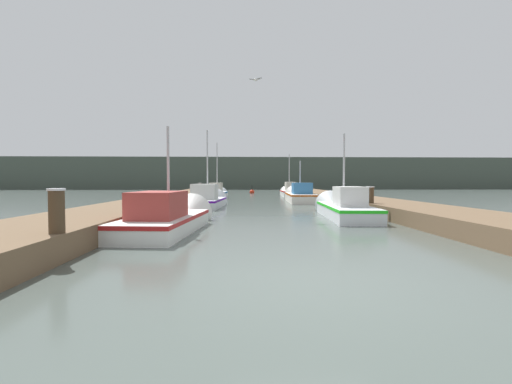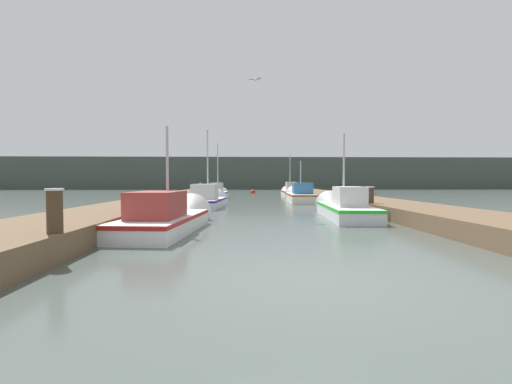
# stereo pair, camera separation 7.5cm
# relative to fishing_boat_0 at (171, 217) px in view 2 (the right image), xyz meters

# --- Properties ---
(ground_plane) EXTENTS (200.00, 200.00, 0.00)m
(ground_plane) POSITION_rel_fishing_boat_0_xyz_m (3.21, -5.56, -0.38)
(ground_plane) COLOR #47514C
(dock_left) EXTENTS (2.82, 40.00, 0.53)m
(dock_left) POSITION_rel_fishing_boat_0_xyz_m (-2.48, 10.44, -0.11)
(dock_left) COLOR brown
(dock_left) RESTS_ON ground_plane
(dock_right) EXTENTS (2.82, 40.00, 0.53)m
(dock_right) POSITION_rel_fishing_boat_0_xyz_m (8.90, 10.44, -0.11)
(dock_right) COLOR brown
(dock_right) RESTS_ON ground_plane
(distant_shore_ridge) EXTENTS (120.00, 16.00, 5.37)m
(distant_shore_ridge) POSITION_rel_fishing_boat_0_xyz_m (3.21, 53.96, 2.30)
(distant_shore_ridge) COLOR #424C42
(distant_shore_ridge) RESTS_ON ground_plane
(fishing_boat_0) EXTENTS (2.12, 5.55, 3.62)m
(fishing_boat_0) POSITION_rel_fishing_boat_0_xyz_m (0.00, 0.00, 0.00)
(fishing_boat_0) COLOR silver
(fishing_boat_0) RESTS_ON ground_plane
(fishing_boat_1) EXTENTS (1.95, 6.18, 3.88)m
(fishing_boat_1) POSITION_rel_fishing_boat_0_xyz_m (6.34, 3.63, -0.00)
(fishing_boat_1) COLOR silver
(fishing_boat_1) RESTS_ON ground_plane
(fishing_boat_2) EXTENTS (1.97, 5.05, 4.81)m
(fishing_boat_2) POSITION_rel_fishing_boat_0_xyz_m (0.22, 8.89, 0.02)
(fishing_boat_2) COLOR silver
(fishing_boat_2) RESTS_ON ground_plane
(fishing_boat_3) EXTENTS (1.92, 6.06, 3.37)m
(fishing_boat_3) POSITION_rel_fishing_boat_0_xyz_m (6.17, 13.53, 0.03)
(fishing_boat_3) COLOR silver
(fishing_boat_3) RESTS_ON ground_plane
(fishing_boat_4) EXTENTS (1.58, 4.68, 4.91)m
(fishing_boat_4) POSITION_rel_fishing_boat_0_xyz_m (0.09, 17.58, 0.04)
(fishing_boat_4) COLOR silver
(fishing_boat_4) RESTS_ON ground_plane
(fishing_boat_5) EXTENTS (1.55, 5.17, 4.35)m
(fishing_boat_5) POSITION_rel_fishing_boat_0_xyz_m (6.55, 21.81, 0.04)
(fishing_boat_5) COLOR silver
(fishing_boat_5) RESTS_ON ground_plane
(mooring_piling_0) EXTENTS (0.35, 0.35, 1.25)m
(mooring_piling_0) POSITION_rel_fishing_boat_0_xyz_m (7.59, 3.77, 0.25)
(mooring_piling_0) COLOR #473523
(mooring_piling_0) RESTS_ON ground_plane
(mooring_piling_1) EXTENTS (0.32, 0.32, 1.36)m
(mooring_piling_1) POSITION_rel_fishing_boat_0_xyz_m (-1.25, -4.13, 0.31)
(mooring_piling_1) COLOR #473523
(mooring_piling_1) RESTS_ON ground_plane
(mooring_piling_2) EXTENTS (0.24, 0.24, 1.29)m
(mooring_piling_2) POSITION_rel_fishing_boat_0_xyz_m (-1.28, 17.05, 0.28)
(mooring_piling_2) COLOR #473523
(mooring_piling_2) RESTS_ON ground_plane
(mooring_piling_3) EXTENTS (0.24, 0.24, 1.35)m
(mooring_piling_3) POSITION_rel_fishing_boat_0_xyz_m (7.71, 27.87, 0.30)
(mooring_piling_3) COLOR #473523
(mooring_piling_3) RESTS_ON ground_plane
(channel_buoy) EXTENTS (0.55, 0.55, 1.05)m
(channel_buoy) POSITION_rel_fishing_boat_0_xyz_m (3.22, 28.75, -0.22)
(channel_buoy) COLOR red
(channel_buoy) RESTS_ON ground_plane
(seagull_lead) EXTENTS (0.55, 0.32, 0.12)m
(seagull_lead) POSITION_rel_fishing_boat_0_xyz_m (2.73, 4.27, 5.46)
(seagull_lead) COLOR white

